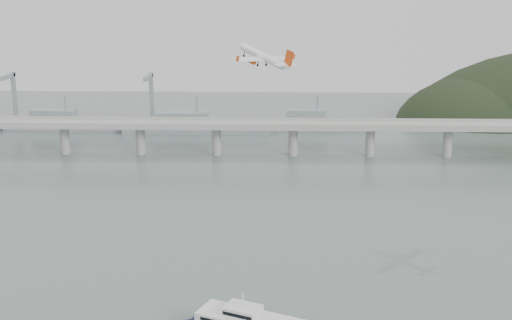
{
  "coord_description": "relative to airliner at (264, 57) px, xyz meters",
  "views": [
    {
      "loc": [
        8.35,
        -233.47,
        114.31
      ],
      "look_at": [
        0.0,
        55.0,
        36.0
      ],
      "focal_mm": 48.0,
      "sensor_mm": 36.0,
      "label": 1
    }
  ],
  "objects": [
    {
      "name": "airliner",
      "position": [
        0.0,
        0.0,
        0.0
      ],
      "size": [
        28.38,
        29.78,
        11.26
      ],
      "rotation": [
        0.05,
        -0.24,
        2.32
      ],
      "color": "white",
      "rests_on": "ground"
    },
    {
      "name": "bridge",
      "position": [
        -4.18,
        137.11,
        -62.39
      ],
      "size": [
        800.0,
        22.0,
        23.9
      ],
      "color": "#959592",
      "rests_on": "ground"
    },
    {
      "name": "ground",
      "position": [
        -3.03,
        -62.89,
        -80.04
      ],
      "size": [
        900.0,
        900.0,
        0.0
      ],
      "primitive_type": "plane",
      "color": "#556360",
      "rests_on": "ground"
    },
    {
      "name": "distant_fleet",
      "position": [
        -158.39,
        202.19,
        -73.82
      ],
      "size": [
        453.0,
        60.9,
        40.0
      ],
      "color": "gray",
      "rests_on": "ground"
    }
  ]
}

